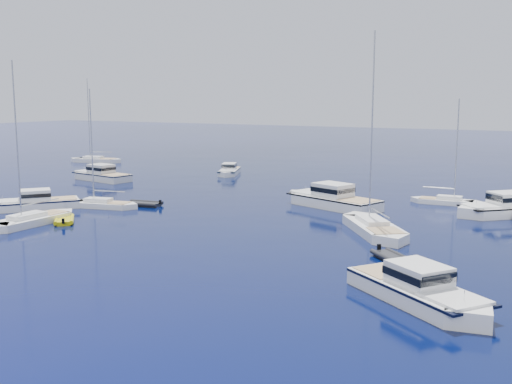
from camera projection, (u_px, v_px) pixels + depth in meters
motor_cruiser_right at (420, 303)px, 33.37m from camera, size 10.62×8.86×2.81m
motor_cruiser_left at (34, 209)px, 61.59m from camera, size 8.46×9.53×2.57m
motor_cruiser_centre at (331, 207)px, 62.86m from camera, size 12.76×7.63×3.21m
motor_cruiser_far_l at (100, 180)px, 83.19m from camera, size 11.18×4.92×2.84m
motor_cruiser_distant at (506, 216)px, 58.09m from camera, size 10.51×10.22×2.95m
motor_cruiser_horizon at (229, 174)px, 89.27m from camera, size 5.48×8.57×2.16m
sailboat_fore at (31, 224)px, 54.10m from camera, size 2.71×10.24×15.04m
sailboat_mid_r at (373, 232)px, 50.87m from camera, size 9.57×11.35×17.44m
sailboat_mid_l at (102, 207)px, 62.47m from camera, size 8.90×4.15×12.67m
sailboat_centre at (446, 204)px, 64.44m from camera, size 8.02×2.44×11.65m
sailboat_far_l at (96, 162)px, 106.17m from camera, size 10.68×5.16×15.19m
tender_yellow at (64, 222)px, 54.94m from camera, size 4.08×4.11×0.95m
tender_grey_near at (391, 260)px, 42.25m from camera, size 3.79×3.73×0.95m
tender_grey_far at (143, 206)px, 63.43m from camera, size 4.40×2.83×0.95m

